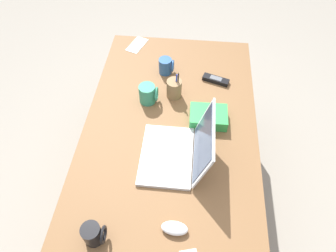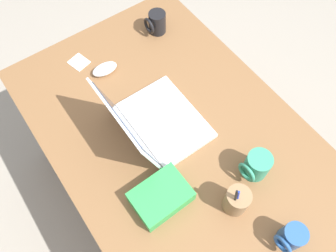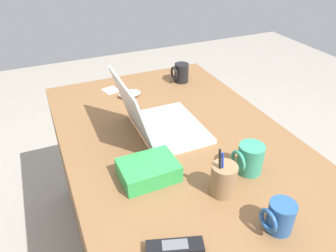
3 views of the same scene
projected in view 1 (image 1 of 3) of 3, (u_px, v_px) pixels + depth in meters
name	position (u px, v px, depth m)	size (l,w,h in m)	color
ground_plane	(169.00, 194.00, 2.06)	(6.00, 6.00, 0.00)	gray
desk	(169.00, 167.00, 1.78)	(1.49, 0.86, 0.71)	brown
laptop	(179.00, 152.00, 1.36)	(0.33, 0.31, 0.25)	silver
computer_mouse	(175.00, 228.00, 1.18)	(0.06, 0.11, 0.04)	white
coffee_mug_white	(166.00, 66.00, 1.73)	(0.07, 0.09, 0.09)	#26518C
coffee_mug_tall	(93.00, 234.00, 1.14)	(0.07, 0.09, 0.10)	black
coffee_mug_spare	(148.00, 94.00, 1.58)	(0.09, 0.10, 0.10)	#338C6B
cordless_phone	(216.00, 80.00, 1.71)	(0.09, 0.15, 0.03)	black
pen_holder	(174.00, 89.00, 1.61)	(0.08, 0.08, 0.17)	olive
snack_bag	(208.00, 117.00, 1.52)	(0.14, 0.19, 0.06)	green
paper_note_near_laptop	(137.00, 45.00, 1.92)	(0.16, 0.08, 0.00)	white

